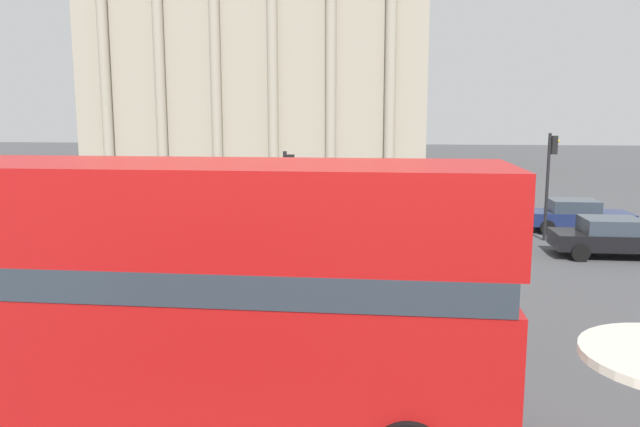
# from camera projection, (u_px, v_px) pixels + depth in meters

# --- Properties ---
(double_decker_bus) EXTENTS (11.38, 2.69, 4.18)m
(double_decker_bus) POSITION_uv_depth(u_px,v_px,m) (123.00, 284.00, 9.42)
(double_decker_bus) COLOR black
(double_decker_bus) RESTS_ON ground_plane
(plaza_building_left) EXTENTS (30.85, 16.28, 25.37)m
(plaza_building_left) POSITION_uv_depth(u_px,v_px,m) (263.00, 30.00, 58.74)
(plaza_building_left) COLOR #A39984
(plaza_building_left) RESTS_ON ground_plane
(traffic_light_near) EXTENTS (0.42, 0.24, 3.85)m
(traffic_light_near) POSITION_uv_depth(u_px,v_px,m) (270.00, 236.00, 12.18)
(traffic_light_near) COLOR black
(traffic_light_near) RESTS_ON ground_plane
(traffic_light_mid) EXTENTS (0.42, 0.24, 3.75)m
(traffic_light_mid) POSITION_uv_depth(u_px,v_px,m) (288.00, 193.00, 19.20)
(traffic_light_mid) COLOR black
(traffic_light_mid) RESTS_ON ground_plane
(traffic_light_far) EXTENTS (0.42, 0.24, 4.15)m
(traffic_light_far) POSITION_uv_depth(u_px,v_px,m) (550.00, 171.00, 23.86)
(traffic_light_far) COLOR black
(traffic_light_far) RESTS_ON ground_plane
(car_navy) EXTENTS (4.20, 1.93, 1.35)m
(car_navy) POSITION_uv_depth(u_px,v_px,m) (576.00, 215.00, 26.00)
(car_navy) COLOR black
(car_navy) RESTS_ON ground_plane
(car_black) EXTENTS (4.20, 1.93, 1.35)m
(car_black) POSITION_uv_depth(u_px,v_px,m) (615.00, 237.00, 21.39)
(car_black) COLOR black
(car_black) RESTS_ON ground_plane
(pedestrian_black) EXTENTS (0.32, 0.32, 1.68)m
(pedestrian_black) POSITION_uv_depth(u_px,v_px,m) (520.00, 219.00, 23.45)
(pedestrian_black) COLOR #282B33
(pedestrian_black) RESTS_ON ground_plane
(pedestrian_blue) EXTENTS (0.32, 0.32, 1.81)m
(pedestrian_blue) POSITION_uv_depth(u_px,v_px,m) (498.00, 185.00, 33.93)
(pedestrian_blue) COLOR #282B33
(pedestrian_blue) RESTS_ON ground_plane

